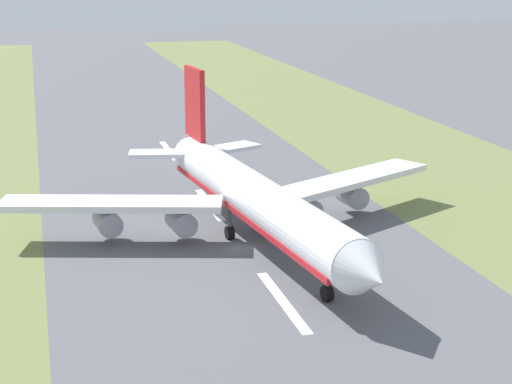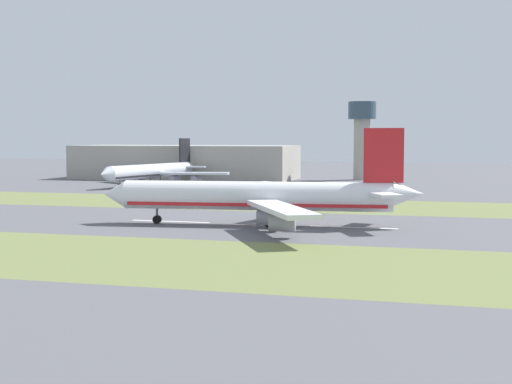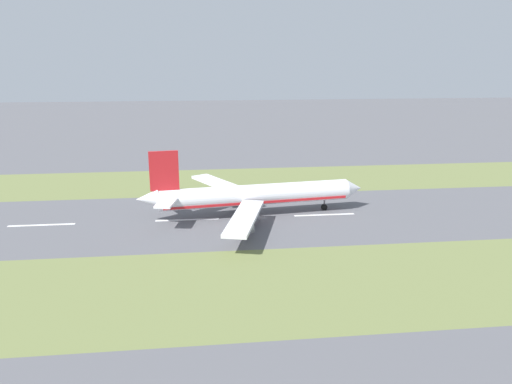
{
  "view_description": "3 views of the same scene",
  "coord_description": "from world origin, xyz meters",
  "px_view_note": "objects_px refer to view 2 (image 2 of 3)",
  "views": [
    {
      "loc": [
        24.67,
        101.87,
        35.66
      ],
      "look_at": [
        -2.16,
        -1.53,
        7.0
      ],
      "focal_mm": 60.0,
      "sensor_mm": 36.0,
      "label": 1
    },
    {
      "loc": [
        -144.22,
        -40.37,
        18.26
      ],
      "look_at": [
        -2.16,
        -1.53,
        7.0
      ],
      "focal_mm": 50.0,
      "sensor_mm": 36.0,
      "label": 2
    },
    {
      "loc": [
        136.49,
        -17.68,
        45.01
      ],
      "look_at": [
        -2.16,
        -1.53,
        7.0
      ],
      "focal_mm": 35.0,
      "sensor_mm": 36.0,
      "label": 3
    }
  ],
  "objects_px": {
    "airplane_main_jet": "(265,197)",
    "apron_car": "(286,186)",
    "airplane_parked_apron": "(154,171)",
    "service_truck": "(265,185)",
    "terminal_building": "(185,162)",
    "control_tower": "(362,132)"
  },
  "relations": [
    {
      "from": "airplane_main_jet",
      "to": "apron_car",
      "type": "xyz_separation_m",
      "value": [
        104.65,
        19.54,
        -5.02
      ]
    },
    {
      "from": "airplane_parked_apron",
      "to": "service_truck",
      "type": "bearing_deg",
      "value": -106.92
    },
    {
      "from": "terminal_building",
      "to": "apron_car",
      "type": "xyz_separation_m",
      "value": [
        -49.92,
        -57.36,
        -6.4
      ]
    },
    {
      "from": "airplane_main_jet",
      "to": "apron_car",
      "type": "bearing_deg",
      "value": 10.58
    },
    {
      "from": "airplane_main_jet",
      "to": "service_truck",
      "type": "height_order",
      "value": "airplane_main_jet"
    },
    {
      "from": "terminal_building",
      "to": "airplane_parked_apron",
      "type": "xyz_separation_m",
      "value": [
        -43.34,
        -3.77,
        -2.03
      ]
    },
    {
      "from": "airplane_parked_apron",
      "to": "terminal_building",
      "type": "bearing_deg",
      "value": 4.97
    },
    {
      "from": "service_truck",
      "to": "apron_car",
      "type": "relative_size",
      "value": 1.31
    },
    {
      "from": "control_tower",
      "to": "apron_car",
      "type": "relative_size",
      "value": 7.13
    },
    {
      "from": "airplane_main_jet",
      "to": "terminal_building",
      "type": "height_order",
      "value": "airplane_main_jet"
    },
    {
      "from": "airplane_main_jet",
      "to": "control_tower",
      "type": "height_order",
      "value": "control_tower"
    },
    {
      "from": "airplane_main_jet",
      "to": "terminal_building",
      "type": "distance_m",
      "value": 172.65
    },
    {
      "from": "airplane_main_jet",
      "to": "airplane_parked_apron",
      "type": "bearing_deg",
      "value": 33.32
    },
    {
      "from": "terminal_building",
      "to": "service_truck",
      "type": "bearing_deg",
      "value": -138.28
    },
    {
      "from": "airplane_parked_apron",
      "to": "service_truck",
      "type": "distance_m",
      "value": 50.15
    },
    {
      "from": "terminal_building",
      "to": "control_tower",
      "type": "height_order",
      "value": "control_tower"
    },
    {
      "from": "apron_car",
      "to": "control_tower",
      "type": "bearing_deg",
      "value": -17.13
    },
    {
      "from": "airplane_main_jet",
      "to": "control_tower",
      "type": "distance_m",
      "value": 167.93
    },
    {
      "from": "airplane_main_jet",
      "to": "control_tower",
      "type": "bearing_deg",
      "value": 0.08
    },
    {
      "from": "control_tower",
      "to": "apron_car",
      "type": "xyz_separation_m",
      "value": [
        -62.63,
        19.3,
        -19.78
      ]
    },
    {
      "from": "service_truck",
      "to": "apron_car",
      "type": "bearing_deg",
      "value": -35.76
    },
    {
      "from": "control_tower",
      "to": "airplane_parked_apron",
      "type": "height_order",
      "value": "control_tower"
    }
  ]
}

